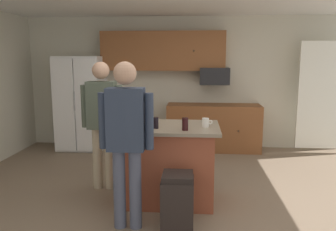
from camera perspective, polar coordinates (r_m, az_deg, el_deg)
floor at (r=4.51m, az=1.18°, el=-13.93°), size 7.04×7.04×0.00m
back_wall at (r=6.95m, az=2.62°, el=5.52°), size 6.40×0.10×2.60m
french_door_window_panel at (r=6.97m, az=24.39°, el=3.02°), size 0.90×0.06×2.00m
cabinet_run_upper at (r=6.76m, az=-0.85°, el=10.71°), size 2.40×0.38×0.75m
cabinet_run_lower at (r=6.75m, az=7.56°, el=-1.97°), size 1.80×0.63×0.90m
refrigerator at (r=6.94m, az=-14.28°, el=2.00°), size 0.88×0.76×1.82m
microwave_over_range at (r=6.64m, az=7.75°, el=6.54°), size 0.56×0.40×0.32m
kitchen_island at (r=4.34m, az=-0.32°, el=-7.94°), size 1.31×0.87×0.97m
person_host_foreground at (r=3.54m, az=-6.99°, el=-3.08°), size 0.57×0.23×1.77m
person_guest_left at (r=4.71m, az=-10.93°, el=-0.14°), size 0.57×0.23×1.75m
mug_blue_stoneware at (r=4.15m, az=6.32°, el=-1.18°), size 0.13×0.08×0.11m
glass_dark_ale at (r=3.94m, az=2.87°, el=-1.43°), size 0.07×0.07×0.15m
glass_stout_tall at (r=4.04m, az=-2.03°, el=-1.24°), size 0.06×0.06×0.14m
trash_bin at (r=3.73m, az=1.60°, el=-14.15°), size 0.34×0.34×0.61m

